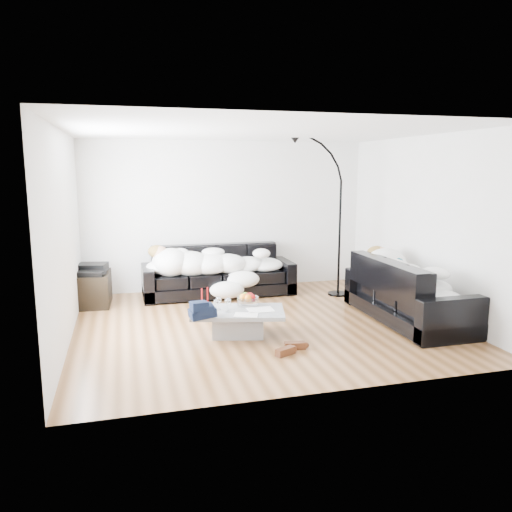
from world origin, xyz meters
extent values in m
plane|color=brown|center=(0.00, 0.00, 0.00)|extent=(5.00, 5.00, 0.00)
cube|color=silver|center=(0.00, 2.25, 1.30)|extent=(5.00, 0.02, 2.60)
cube|color=silver|center=(-2.50, 0.00, 1.30)|extent=(0.02, 4.50, 2.60)
cube|color=silver|center=(2.50, 0.00, 1.30)|extent=(0.02, 4.50, 2.60)
plane|color=white|center=(0.00, 0.00, 2.60)|extent=(5.00, 5.00, 0.00)
cube|color=black|center=(-0.27, 1.73, 0.41)|extent=(2.52, 0.87, 0.83)
cube|color=black|center=(2.03, -0.38, 0.44)|extent=(0.92, 2.16, 0.87)
ellipsoid|color=#0E5367|center=(1.97, 0.28, 0.72)|extent=(0.42, 0.38, 0.20)
cube|color=#939699|center=(-0.43, -0.42, 0.17)|extent=(1.29, 0.94, 0.34)
cylinder|color=white|center=(-0.25, -0.22, 0.43)|extent=(0.31, 0.31, 0.18)
cylinder|color=white|center=(-0.66, -0.33, 0.42)|extent=(0.08, 0.08, 0.17)
cylinder|color=white|center=(-0.71, -0.39, 0.42)|extent=(0.08, 0.08, 0.15)
cylinder|color=white|center=(-0.57, -0.48, 0.43)|extent=(0.10, 0.10, 0.19)
cylinder|color=maroon|center=(-0.86, -0.18, 0.47)|extent=(0.06, 0.06, 0.25)
cylinder|color=maroon|center=(-0.78, -0.18, 0.47)|extent=(0.06, 0.06, 0.26)
cube|color=silver|center=(-0.15, -0.49, 0.35)|extent=(0.33, 0.26, 0.01)
cube|color=silver|center=(-0.38, -0.66, 0.35)|extent=(0.34, 0.29, 0.01)
cube|color=black|center=(-2.30, 1.61, 0.26)|extent=(0.56, 0.78, 0.52)
cube|color=black|center=(-2.30, 1.61, 0.58)|extent=(0.50, 0.43, 0.13)
camera|label=1|loc=(-1.80, -6.41, 2.12)|focal=35.00mm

